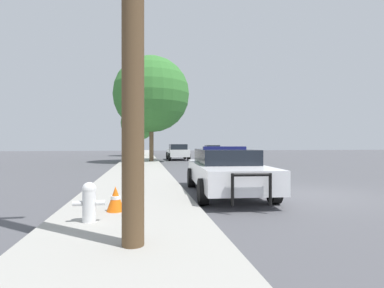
{
  "coord_description": "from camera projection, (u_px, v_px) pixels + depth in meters",
  "views": [
    {
      "loc": [
        -4.84,
        -8.22,
        1.53
      ],
      "look_at": [
        -1.25,
        13.65,
        1.49
      ],
      "focal_mm": 28.0,
      "sensor_mm": 36.0,
      "label": 1
    }
  ],
  "objects": [
    {
      "name": "ground_plane",
      "position": [
        308.0,
        195.0,
        8.9
      ],
      "size": [
        110.0,
        110.0,
        0.0
      ],
      "primitive_type": "plane",
      "color": "#4F4F54"
    },
    {
      "name": "sidewalk_left",
      "position": [
        133.0,
        198.0,
        8.08
      ],
      "size": [
        3.0,
        110.0,
        0.13
      ],
      "color": "#A3A099",
      "rests_on": "ground_plane"
    },
    {
      "name": "police_car",
      "position": [
        226.0,
        170.0,
        9.08
      ],
      "size": [
        2.3,
        5.17,
        1.44
      ],
      "rotation": [
        0.0,
        0.0,
        3.08
      ],
      "color": "white",
      "rests_on": "ground_plane"
    },
    {
      "name": "fire_hydrant",
      "position": [
        89.0,
        201.0,
        5.34
      ],
      "size": [
        0.56,
        0.25,
        0.71
      ],
      "color": "white",
      "rests_on": "sidewalk_left"
    },
    {
      "name": "traffic_light",
      "position": [
        156.0,
        119.0,
        26.6
      ],
      "size": [
        3.35,
        0.35,
        5.03
      ],
      "color": "#424247",
      "rests_on": "sidewalk_left"
    },
    {
      "name": "car_background_oncoming",
      "position": [
        212.0,
        151.0,
        33.3
      ],
      "size": [
        2.14,
        4.05,
        1.34
      ],
      "rotation": [
        0.0,
        0.0,
        3.07
      ],
      "color": "silver",
      "rests_on": "ground_plane"
    },
    {
      "name": "car_background_midblock",
      "position": [
        178.0,
        152.0,
        27.66
      ],
      "size": [
        1.96,
        4.25,
        1.46
      ],
      "rotation": [
        0.0,
        0.0,
        -0.01
      ],
      "color": "silver",
      "rests_on": "ground_plane"
    },
    {
      "name": "tree_sidewalk_mid",
      "position": [
        151.0,
        94.0,
        23.84
      ],
      "size": [
        6.04,
        6.04,
        8.34
      ],
      "color": "brown",
      "rests_on": "sidewalk_left"
    },
    {
      "name": "tree_sidewalk_far",
      "position": [
        138.0,
        123.0,
        36.12
      ],
      "size": [
        4.18,
        4.18,
        5.97
      ],
      "color": "#4C3823",
      "rests_on": "sidewalk_left"
    },
    {
      "name": "traffic_cone",
      "position": [
        116.0,
        199.0,
        6.18
      ],
      "size": [
        0.36,
        0.36,
        0.51
      ],
      "color": "orange",
      "rests_on": "sidewalk_left"
    }
  ]
}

